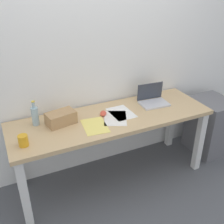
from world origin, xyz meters
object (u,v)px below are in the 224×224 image
Objects in this scene: laptop_right at (153,100)px; computer_mouse at (103,113)px; beer_bottle at (35,116)px; coffee_mug at (23,141)px; filing_cabinet at (210,126)px; desk at (112,126)px; cardboard_box at (61,118)px.

laptop_right is 3.06× the size of computer_mouse.
computer_mouse is at bearing -7.92° from beer_bottle.
laptop_right is 1.39m from coffee_mug.
laptop_right is 0.45× the size of filing_cabinet.
filing_cabinet is at bearing -1.17° from desk.
coffee_mug is (-0.16, -0.30, -0.05)m from beer_bottle.
beer_bottle is 0.34m from coffee_mug.
computer_mouse is at bearing 132.04° from desk.
filing_cabinet is (1.99, -0.18, -0.51)m from beer_bottle.
cardboard_box is at bearing -20.57° from beer_bottle.
coffee_mug is (-1.37, -0.23, 0.01)m from laptop_right.
computer_mouse is at bearing 14.79° from coffee_mug.
coffee_mug reaches higher than computer_mouse.
computer_mouse is at bearing 175.98° from filing_cabinet.
desk is 2.92× the size of filing_cabinet.
laptop_right reaches higher than cardboard_box.
computer_mouse is at bearing -178.16° from laptop_right.
coffee_mug is at bearing -176.99° from filing_cabinet.
laptop_right is 1.17× the size of cardboard_box.
filing_cabinet is (1.30, -0.03, -0.31)m from desk.
computer_mouse is (-0.06, 0.07, 0.12)m from desk.
coffee_mug is at bearing -170.71° from desk.
desk is at bearing -12.74° from beer_bottle.
desk is 0.54m from laptop_right.
cardboard_box is at bearing -152.84° from computer_mouse.
desk is 0.74m from beer_bottle.
coffee_mug is 2.20m from filing_cabinet.
beer_bottle is 0.35× the size of filing_cabinet.
computer_mouse is 1.43m from filing_cabinet.
coffee_mug is at bearing -137.04° from computer_mouse.
computer_mouse is at bearing -1.01° from cardboard_box.
laptop_right is at bearing 171.69° from filing_cabinet.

